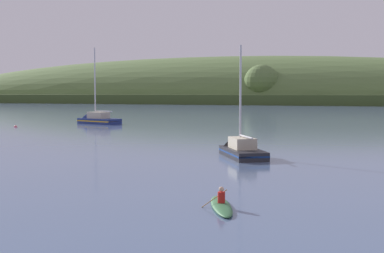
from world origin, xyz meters
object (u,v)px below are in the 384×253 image
Objects in this scene: sailboat_near_mooring at (240,153)px; canoe_with_paddler at (221,205)px; mooring_buoy_midchannel at (16,127)px; sailboat_far_left at (95,122)px.

sailboat_near_mooring is 17.67m from canoe_with_paddler.
mooring_buoy_midchannel is at bearing 24.18° from canoe_with_paddler.
sailboat_near_mooring is 16.50× the size of mooring_buoy_midchannel.
canoe_with_paddler reaches higher than mooring_buoy_midchannel.
sailboat_near_mooring is at bearing -11.50° from canoe_with_paddler.
mooring_buoy_midchannel is (-40.12, 40.54, -0.10)m from canoe_with_paddler.
sailboat_far_left reaches higher than mooring_buoy_midchannel.
sailboat_near_mooring reaches higher than canoe_with_paddler.
canoe_with_paddler is at bearing 160.96° from sailboat_near_mooring.
sailboat_far_left is 60.95m from canoe_with_paddler.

